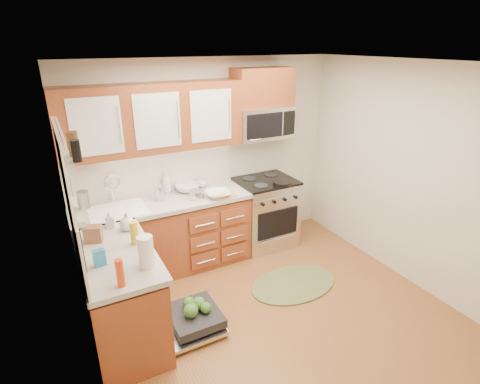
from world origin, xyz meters
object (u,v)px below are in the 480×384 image
rug (294,284)px  skillet (282,183)px  range (265,212)px  cup (202,183)px  bowl_a (218,194)px  microwave (263,122)px  upper_cabinets (153,118)px  bowl_b (188,188)px  paper_towel_roll (146,252)px  cutting_board (224,196)px  stock_pot (197,195)px  dishwasher (191,320)px  sink (119,221)px

rug → skillet: bearing=68.5°
range → cup: size_ratio=7.20×
range → rug: 1.13m
rug → skillet: 1.26m
bowl_a → cup: size_ratio=2.18×
microwave → skillet: 0.82m
upper_cabinets → skillet: (1.50, -0.39, -0.90)m
bowl_a → bowl_b: (-0.26, 0.35, 0.01)m
paper_towel_roll → bowl_a: bearing=43.3°
range → bowl_a: (-0.78, -0.18, 0.49)m
bowl_b → skillet: bearing=-20.4°
upper_cabinets → cutting_board: upper_cabinets is taller
stock_pot → cup: (0.20, 0.34, -0.00)m
rug → skillet: size_ratio=4.55×
cup → dishwasher: bearing=-117.8°
upper_cabinets → sink: (-0.52, -0.16, -1.07)m
dishwasher → paper_towel_roll: size_ratio=2.50×
dishwasher → rug: (1.33, 0.12, -0.09)m
bowl_a → bowl_b: bearing=126.4°
paper_towel_roll → bowl_b: bearing=58.1°
bowl_b → cup: 0.22m
skillet → bowl_b: 1.21m
upper_cabinets → bowl_a: upper_cabinets is taller
sink → cup: bearing=11.8°
upper_cabinets → cup: bearing=7.4°
upper_cabinets → bowl_a: (0.62, -0.32, -0.91)m
cutting_board → sink: bearing=170.7°
sink → stock_pot: (0.90, -0.11, 0.18)m
microwave → bowl_b: (-1.04, 0.05, -0.73)m
dishwasher → stock_pot: 1.43m
cutting_board → cup: (-0.11, 0.43, 0.04)m
sink → range: bearing=0.3°
rug → cup: size_ratio=8.11×
skillet → cutting_board: size_ratio=0.87×
stock_pot → paper_towel_roll: 1.45m
paper_towel_roll → sink: bearing=90.0°
microwave → stock_pot: bearing=-166.9°
dishwasher → cup: bearing=62.2°
range → skillet: (0.09, -0.25, 0.50)m
rug → paper_towel_roll: bearing=-171.8°
range → cutting_board: size_ratio=3.50×
bowl_a → skillet: bearing=-4.6°
sink → stock_pot: 0.92m
upper_cabinets → cutting_board: 1.22m
bowl_b → microwave: bearing=-2.8°
upper_cabinets → microwave: bearing=-1.0°
dishwasher → skillet: 2.05m
stock_pot → upper_cabinets: bearing=144.6°
skillet → stock_pot: size_ratio=1.34×
sink → bowl_a: bearing=-8.4°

